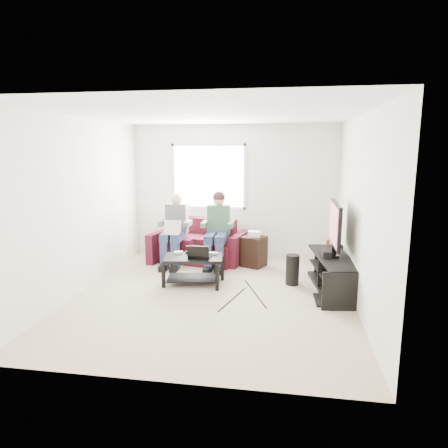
{
  "coord_description": "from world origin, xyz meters",
  "views": [
    {
      "loc": [
        1.04,
        -5.49,
        2.14
      ],
      "look_at": [
        0.07,
        0.6,
        0.97
      ],
      "focal_mm": 32.0,
      "sensor_mm": 36.0,
      "label": 1
    }
  ],
  "objects_px": {
    "sofa": "(200,246)",
    "tv_stand": "(333,275)",
    "tv": "(335,226)",
    "coffee_table": "(194,264)",
    "subwoofer": "(292,270)",
    "end_table": "(254,251)"
  },
  "relations": [
    {
      "from": "sofa",
      "to": "end_table",
      "type": "bearing_deg",
      "value": -10.6
    },
    {
      "from": "tv_stand",
      "to": "coffee_table",
      "type": "bearing_deg",
      "value": -178.97
    },
    {
      "from": "tv",
      "to": "subwoofer",
      "type": "height_order",
      "value": "tv"
    },
    {
      "from": "tv_stand",
      "to": "tv",
      "type": "distance_m",
      "value": 0.76
    },
    {
      "from": "sofa",
      "to": "tv_stand",
      "type": "distance_m",
      "value": 2.71
    },
    {
      "from": "tv_stand",
      "to": "tv",
      "type": "height_order",
      "value": "tv"
    },
    {
      "from": "subwoofer",
      "to": "end_table",
      "type": "relative_size",
      "value": 0.73
    },
    {
      "from": "coffee_table",
      "to": "tv",
      "type": "distance_m",
      "value": 2.27
    },
    {
      "from": "coffee_table",
      "to": "end_table",
      "type": "xyz_separation_m",
      "value": [
        0.87,
        1.14,
        -0.04
      ]
    },
    {
      "from": "coffee_table",
      "to": "subwoofer",
      "type": "height_order",
      "value": "subwoofer"
    },
    {
      "from": "sofa",
      "to": "tv",
      "type": "distance_m",
      "value": 2.75
    },
    {
      "from": "tv_stand",
      "to": "tv",
      "type": "xyz_separation_m",
      "value": [
        -0.0,
        0.1,
        0.75
      ]
    },
    {
      "from": "tv_stand",
      "to": "tv",
      "type": "relative_size",
      "value": 1.51
    },
    {
      "from": "sofa",
      "to": "tv",
      "type": "bearing_deg",
      "value": -26.77
    },
    {
      "from": "coffee_table",
      "to": "tv_stand",
      "type": "height_order",
      "value": "tv_stand"
    },
    {
      "from": "tv",
      "to": "coffee_table",
      "type": "bearing_deg",
      "value": -176.34
    },
    {
      "from": "sofa",
      "to": "tv",
      "type": "height_order",
      "value": "tv"
    },
    {
      "from": "tv_stand",
      "to": "subwoofer",
      "type": "relative_size",
      "value": 3.43
    },
    {
      "from": "tv",
      "to": "end_table",
      "type": "bearing_deg",
      "value": 142.59
    },
    {
      "from": "subwoofer",
      "to": "end_table",
      "type": "height_order",
      "value": "end_table"
    },
    {
      "from": "sofa",
      "to": "tv_stand",
      "type": "height_order",
      "value": "sofa"
    },
    {
      "from": "sofa",
      "to": "tv_stand",
      "type": "relative_size",
      "value": 1.12
    }
  ]
}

